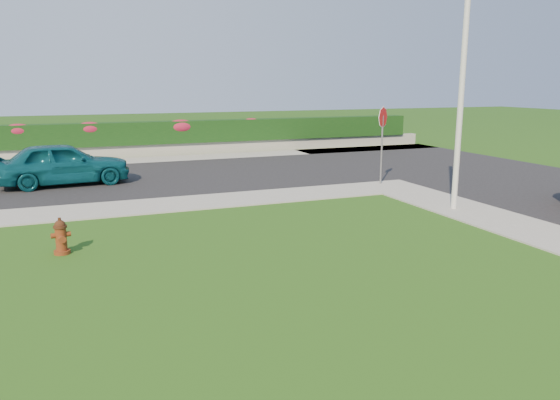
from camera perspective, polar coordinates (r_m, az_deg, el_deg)
name	(u,v)px	position (r m, az deg, el deg)	size (l,w,h in m)	color
ground	(326,321)	(8.60, 4.86, -12.45)	(120.00, 120.00, 0.00)	black
street_far	(23,185)	(21.32, -25.28, 1.38)	(26.00, 8.00, 0.04)	black
curb_corner	(391,187)	(19.46, 11.54, 1.38)	(2.00, 2.00, 0.04)	gray
sidewalk_beyond	(124,161)	(26.34, -15.98, 3.92)	(34.00, 2.00, 0.04)	gray
retaining_wall	(120,151)	(27.79, -16.34, 4.89)	(34.00, 0.40, 0.60)	gray
hedge	(119,134)	(27.80, -16.46, 6.65)	(32.00, 0.90, 1.10)	black
fire_hydrant	(61,237)	(12.48, -21.91, -3.60)	(0.41, 0.39, 0.79)	#4E140C
sedan_teal	(63,164)	(20.63, -21.72, 3.56)	(1.79, 4.45, 1.52)	#0B4C59
utility_pole	(461,98)	(16.10, 18.39, 10.07)	(0.16, 0.16, 6.32)	silver
stop_sign	(383,126)	(19.63, 10.67, 7.57)	(0.63, 0.45, 2.77)	slate
flower_clump_c	(18,130)	(27.62, -25.69, 6.57)	(1.22, 0.79, 0.61)	#BB204A
flower_clump_d	(90,129)	(27.58, -19.26, 7.06)	(1.26, 0.81, 0.63)	#BB204A
flower_clump_e	(181,127)	(28.11, -10.35, 7.56)	(1.40, 0.90, 0.70)	#BB204A
flower_clump_f	(251,123)	(29.07, -3.03, 8.04)	(1.02, 0.66, 0.51)	#BB204A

